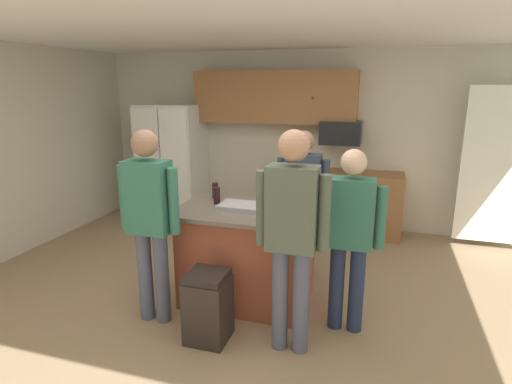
# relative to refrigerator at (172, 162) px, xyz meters

# --- Properties ---
(floor) EXTENTS (7.04, 7.04, 0.00)m
(floor) POSITION_rel_refrigerator_xyz_m (2.00, -2.38, -0.91)
(floor) COLOR #937A5B
(floor) RESTS_ON ground
(ceiling) EXTENTS (7.04, 7.04, 0.00)m
(ceiling) POSITION_rel_refrigerator_xyz_m (2.00, -2.38, 1.69)
(ceiling) COLOR white
(back_wall) EXTENTS (6.40, 0.10, 2.60)m
(back_wall) POSITION_rel_refrigerator_xyz_m (2.00, 0.42, 0.39)
(back_wall) COLOR beige
(back_wall) RESTS_ON ground
(french_door_window_panel) EXTENTS (0.90, 0.06, 2.00)m
(french_door_window_panel) POSITION_rel_refrigerator_xyz_m (4.60, 0.02, 0.19)
(french_door_window_panel) COLOR white
(french_door_window_panel) RESTS_ON ground
(cabinet_run_upper) EXTENTS (2.40, 0.38, 0.75)m
(cabinet_run_upper) POSITION_rel_refrigerator_xyz_m (1.60, 0.22, 1.02)
(cabinet_run_upper) COLOR #936038
(cabinet_run_lower) EXTENTS (1.80, 0.63, 0.90)m
(cabinet_run_lower) POSITION_rel_refrigerator_xyz_m (2.60, 0.10, -0.46)
(cabinet_run_lower) COLOR #936038
(cabinet_run_lower) RESTS_ON ground
(refrigerator) EXTENTS (0.94, 0.76, 1.81)m
(refrigerator) POSITION_rel_refrigerator_xyz_m (0.00, 0.00, 0.00)
(refrigerator) COLOR white
(refrigerator) RESTS_ON ground
(microwave_over_range) EXTENTS (0.56, 0.40, 0.32)m
(microwave_over_range) POSITION_rel_refrigerator_xyz_m (2.60, 0.12, 0.54)
(microwave_over_range) COLOR black
(kitchen_island) EXTENTS (1.34, 0.88, 0.96)m
(kitchen_island) POSITION_rel_refrigerator_xyz_m (1.99, -2.23, -0.42)
(kitchen_island) COLOR #9E4C33
(kitchen_island) RESTS_ON ground
(person_guest_left) EXTENTS (0.57, 0.22, 1.64)m
(person_guest_left) POSITION_rel_refrigerator_xyz_m (2.39, -1.50, 0.03)
(person_guest_left) COLOR #383842
(person_guest_left) RESTS_ON ground
(person_guest_by_door) EXTENTS (0.57, 0.22, 1.60)m
(person_guest_by_door) POSITION_rel_refrigerator_xyz_m (2.97, -2.44, 0.01)
(person_guest_by_door) COLOR #232D4C
(person_guest_by_door) RESTS_ON ground
(person_elder_center) EXTENTS (0.57, 0.23, 1.75)m
(person_elder_center) POSITION_rel_refrigerator_xyz_m (1.29, -2.81, 0.11)
(person_elder_center) COLOR #4C5166
(person_elder_center) RESTS_ON ground
(person_guest_right) EXTENTS (0.57, 0.24, 1.79)m
(person_guest_right) POSITION_rel_refrigerator_xyz_m (2.57, -2.88, 0.14)
(person_guest_right) COLOR #4C5166
(person_guest_right) RESTS_ON ground
(glass_short_whisky) EXTENTS (0.06, 0.06, 0.16)m
(glass_short_whisky) POSITION_rel_refrigerator_xyz_m (1.65, -2.14, 0.13)
(glass_short_whisky) COLOR black
(glass_short_whisky) RESTS_ON kitchen_island
(mug_blue_stoneware) EXTENTS (0.12, 0.08, 0.10)m
(mug_blue_stoneware) POSITION_rel_refrigerator_xyz_m (2.25, -2.12, 0.10)
(mug_blue_stoneware) COLOR white
(mug_blue_stoneware) RESTS_ON kitchen_island
(tumbler_amber) EXTENTS (0.06, 0.06, 0.16)m
(tumbler_amber) POSITION_rel_refrigerator_xyz_m (1.55, -1.94, 0.13)
(tumbler_amber) COLOR black
(tumbler_amber) RESTS_ON kitchen_island
(serving_tray) EXTENTS (0.44, 0.30, 0.04)m
(serving_tray) POSITION_rel_refrigerator_xyz_m (1.94, -2.21, 0.07)
(serving_tray) COLOR #B7B7BC
(serving_tray) RESTS_ON kitchen_island
(trash_bin) EXTENTS (0.34, 0.34, 0.61)m
(trash_bin) POSITION_rel_refrigerator_xyz_m (1.89, -2.95, -0.60)
(trash_bin) COLOR black
(trash_bin) RESTS_ON ground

